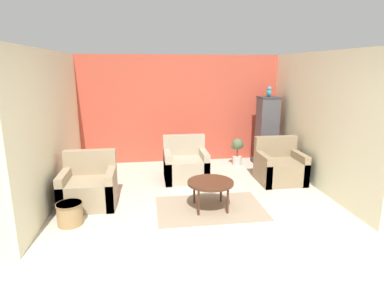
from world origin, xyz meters
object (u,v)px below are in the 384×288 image
(armchair_left, at_px, (89,188))
(armchair_middle, at_px, (186,165))
(birdcage, at_px, (267,132))
(wicker_basket, at_px, (70,213))
(potted_plant, at_px, (237,149))
(armchair_right, at_px, (280,168))
(parrot, at_px, (269,92))
(coffee_table, at_px, (210,184))

(armchair_left, relative_size, armchair_middle, 1.00)
(birdcage, relative_size, wicker_basket, 4.21)
(birdcage, height_order, potted_plant, birdcage)
(armchair_right, xyz_separation_m, parrot, (0.16, 1.18, 1.35))
(coffee_table, relative_size, armchair_middle, 0.85)
(armchair_middle, distance_m, birdcage, 2.14)
(coffee_table, height_order, birdcage, birdcage)
(armchair_middle, bearing_deg, potted_plant, 31.61)
(parrot, height_order, potted_plant, parrot)
(armchair_left, relative_size, parrot, 3.72)
(coffee_table, height_order, parrot, parrot)
(armchair_middle, xyz_separation_m, parrot, (1.94, 0.80, 1.35))
(parrot, xyz_separation_m, potted_plant, (-0.67, -0.02, -1.27))
(potted_plant, bearing_deg, wicker_basket, -142.14)
(potted_plant, bearing_deg, coffee_table, -115.67)
(armchair_right, bearing_deg, parrot, 82.18)
(armchair_middle, bearing_deg, parrot, 22.31)
(birdcage, bearing_deg, armchair_left, -153.92)
(coffee_table, xyz_separation_m, armchair_left, (-1.89, 0.42, -0.13))
(birdcage, relative_size, parrot, 6.76)
(armchair_right, distance_m, armchair_middle, 1.82)
(armchair_middle, height_order, potted_plant, armchair_middle)
(coffee_table, height_order, potted_plant, potted_plant)
(birdcage, distance_m, potted_plant, 0.77)
(potted_plant, bearing_deg, armchair_left, -149.18)
(armchair_right, bearing_deg, wicker_basket, -160.95)
(armchair_middle, bearing_deg, birdcage, 22.26)
(armchair_left, height_order, armchair_right, same)
(birdcage, distance_m, parrot, 0.90)
(armchair_middle, relative_size, parrot, 3.72)
(parrot, bearing_deg, potted_plant, -178.55)
(armchair_right, xyz_separation_m, birdcage, (0.16, 1.18, 0.45))
(birdcage, distance_m, wicker_basket, 4.52)
(parrot, height_order, wicker_basket, parrot)
(birdcage, xyz_separation_m, parrot, (-0.00, 0.00, 0.90))
(wicker_basket, bearing_deg, armchair_right, 19.05)
(armchair_left, distance_m, birdcage, 4.05)
(armchair_middle, height_order, birdcage, birdcage)
(armchair_left, bearing_deg, armchair_right, 9.71)
(armchair_left, height_order, wicker_basket, armchair_left)
(birdcage, bearing_deg, parrot, 90.00)
(armchair_left, xyz_separation_m, birdcage, (3.61, 1.77, 0.45))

